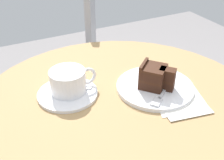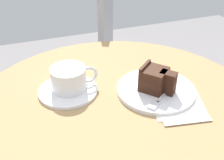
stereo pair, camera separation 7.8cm
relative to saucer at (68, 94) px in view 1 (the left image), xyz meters
The scene contains 9 objects.
cafe_table 0.20m from the saucer, 44.73° to the right, with size 0.82×0.82×0.75m.
saucer is the anchor object (origin of this frame).
coffee_cup 0.04m from the saucer, 35.92° to the left, with size 0.13×0.10×0.07m.
teaspoon 0.04m from the saucer, 14.30° to the left, with size 0.07×0.07×0.00m.
cake_plate 0.25m from the saucer, 19.37° to the right, with size 0.22×0.22×0.01m.
cake_slice 0.25m from the saucer, 20.81° to the right, with size 0.10×0.10×0.07m.
fork 0.26m from the saucer, 30.09° to the right, with size 0.13×0.11×0.00m.
napkin 0.31m from the saucer, 32.34° to the right, with size 0.17×0.17×0.00m.
cafe_chair 0.67m from the saucer, 68.89° to the left, with size 0.51×0.51×0.92m.
Camera 1 is at (-0.29, -0.52, 1.21)m, focal length 45.00 mm.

